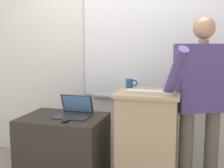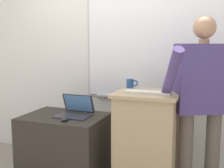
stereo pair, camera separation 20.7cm
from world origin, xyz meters
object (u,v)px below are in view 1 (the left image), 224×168
(laptop, at_px, (75,110))
(wireless_keyboard, at_px, (150,92))
(person_presenter, at_px, (201,94))
(coffee_mug, at_px, (130,83))
(lectern_podium, at_px, (148,143))
(side_desk, at_px, (64,150))
(computer_mouse_by_laptop, at_px, (65,120))

(laptop, xyz_separation_m, wireless_keyboard, (0.76, -0.10, 0.23))
(person_presenter, height_order, coffee_mug, person_presenter)
(lectern_podium, distance_m, side_desk, 0.86)
(side_desk, bearing_deg, wireless_keyboard, -2.76)
(side_desk, xyz_separation_m, laptop, (0.10, 0.05, 0.41))
(person_presenter, xyz_separation_m, laptop, (-1.20, -0.09, -0.20))
(person_presenter, height_order, wireless_keyboard, person_presenter)
(coffee_mug, bearing_deg, lectern_podium, -41.33)
(lectern_podium, xyz_separation_m, wireless_keyboard, (0.02, -0.06, 0.50))
(wireless_keyboard, bearing_deg, lectern_podium, 104.55)
(lectern_podium, bearing_deg, person_presenter, 14.44)
(coffee_mug, bearing_deg, person_presenter, -5.91)
(side_desk, relative_size, wireless_keyboard, 1.99)
(laptop, height_order, computer_mouse_by_laptop, laptop)
(lectern_podium, bearing_deg, side_desk, -178.53)
(lectern_podium, bearing_deg, laptop, 177.49)
(wireless_keyboard, bearing_deg, side_desk, 177.24)
(lectern_podium, xyz_separation_m, person_presenter, (0.46, 0.12, 0.47))
(computer_mouse_by_laptop, xyz_separation_m, coffee_mug, (0.52, 0.39, 0.31))
(laptop, bearing_deg, coffee_mug, 16.39)
(side_desk, relative_size, laptop, 2.42)
(computer_mouse_by_laptop, bearing_deg, laptop, 91.24)
(computer_mouse_by_laptop, bearing_deg, wireless_keyboard, 10.07)
(side_desk, bearing_deg, computer_mouse_by_laptop, -58.44)
(person_presenter, bearing_deg, coffee_mug, 148.44)
(laptop, height_order, coffee_mug, coffee_mug)
(lectern_podium, distance_m, laptop, 0.79)
(lectern_podium, relative_size, side_desk, 1.21)
(side_desk, distance_m, wireless_keyboard, 1.08)
(laptop, distance_m, coffee_mug, 0.61)
(side_desk, distance_m, laptop, 0.43)
(computer_mouse_by_laptop, bearing_deg, side_desk, 121.56)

